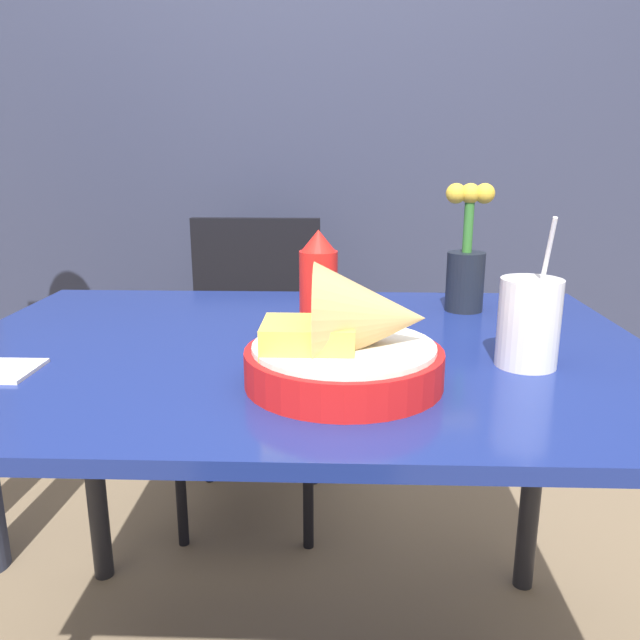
# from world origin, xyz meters

# --- Properties ---
(wall_window) EXTENTS (7.00, 0.06, 2.60)m
(wall_window) POSITION_xyz_m (0.00, 1.19, 1.30)
(wall_window) COLOR #2D334C
(wall_window) RESTS_ON ground_plane
(dining_table) EXTENTS (1.23, 0.86, 0.77)m
(dining_table) POSITION_xyz_m (0.00, 0.00, 0.67)
(dining_table) COLOR navy
(dining_table) RESTS_ON ground_plane
(chair_far_window) EXTENTS (0.40, 0.40, 0.90)m
(chair_far_window) POSITION_xyz_m (-0.19, 0.79, 0.53)
(chair_far_window) COLOR black
(chair_far_window) RESTS_ON ground_plane
(food_basket) EXTENTS (0.29, 0.29, 0.18)m
(food_basket) POSITION_xyz_m (0.09, -0.19, 0.83)
(food_basket) COLOR red
(food_basket) RESTS_ON dining_table
(ketchup_bottle) EXTENTS (0.07, 0.07, 0.19)m
(ketchup_bottle) POSITION_xyz_m (0.03, 0.06, 0.86)
(ketchup_bottle) COLOR red
(ketchup_bottle) RESTS_ON dining_table
(drink_cup) EXTENTS (0.10, 0.10, 0.24)m
(drink_cup) POSITION_xyz_m (0.36, -0.10, 0.83)
(drink_cup) COLOR silver
(drink_cup) RESTS_ON dining_table
(flower_vase) EXTENTS (0.10, 0.08, 0.27)m
(flower_vase) POSITION_xyz_m (0.33, 0.26, 0.87)
(flower_vase) COLOR black
(flower_vase) RESTS_ON dining_table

